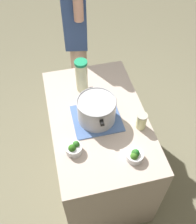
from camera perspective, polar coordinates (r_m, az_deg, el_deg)
ground_plane at (r=2.66m, az=0.00°, el=-12.54°), size 8.00×8.00×0.00m
counter_slab at (r=2.29m, az=0.00°, el=-7.65°), size 1.14×0.70×0.85m
dish_cloth at (r=1.93m, az=-0.30°, el=-1.35°), size 0.32×0.35×0.01m
cooking_pot at (r=1.86m, az=-0.31°, el=0.53°), size 0.35×0.28×0.18m
lemonade_pitcher at (r=2.05m, az=-3.55°, el=7.79°), size 0.10×0.10×0.28m
mason_jar at (r=1.86m, az=9.31°, el=-1.91°), size 0.07×0.07×0.13m
broccoli_bowl_front at (r=1.73m, az=7.91°, el=-9.20°), size 0.11×0.11×0.09m
broccoli_bowl_center at (r=1.75m, az=-5.17°, el=-7.69°), size 0.11×0.11×0.09m
person_cook at (r=2.59m, az=-4.67°, el=16.50°), size 0.50×0.26×1.70m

